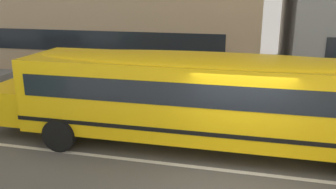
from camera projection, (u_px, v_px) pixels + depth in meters
ground_plane at (237, 172)px, 8.93m from camera, size 400.00×400.00×0.00m
sidewalk_far at (246, 95)px, 15.65m from camera, size 120.00×3.00×0.01m
lane_centreline at (237, 172)px, 8.93m from camera, size 110.00×0.16×0.01m
school_bus at (198, 93)px, 9.96m from camera, size 12.36×2.92×2.76m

